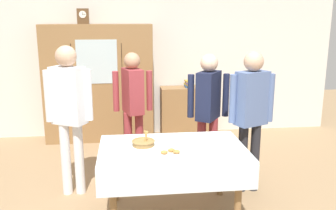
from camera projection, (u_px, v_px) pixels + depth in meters
name	position (u px, v px, depth m)	size (l,w,h in m)	color
ground_plane	(170.00, 203.00, 4.11)	(12.00, 12.00, 0.00)	#997A56
back_wall	(152.00, 57.00, 6.35)	(6.40, 0.10, 2.70)	silver
dining_table	(173.00, 158.00, 3.74)	(1.49, 0.96, 0.73)	olive
wall_cabinet	(99.00, 83.00, 6.06)	(1.76, 0.46, 1.92)	olive
mantel_clock	(83.00, 16.00, 5.78)	(0.18, 0.11, 0.24)	brown
bookshelf_low	(189.00, 111.00, 6.40)	(0.97, 0.35, 0.85)	olive
book_stack	(189.00, 84.00, 6.29)	(0.16, 0.23, 0.12)	#2D5184
tea_cup_near_right	(220.00, 147.00, 3.69)	(0.13, 0.13, 0.06)	silver
tea_cup_front_edge	(121.00, 153.00, 3.51)	(0.13, 0.13, 0.06)	white
tea_cup_back_edge	(172.00, 139.00, 3.93)	(0.13, 0.13, 0.06)	white
tea_cup_mid_right	(219.00, 153.00, 3.52)	(0.13, 0.13, 0.06)	silver
bread_basket	(143.00, 142.00, 3.79)	(0.24, 0.24, 0.16)	#9E7542
pastry_plate	(170.00, 154.00, 3.54)	(0.28, 0.28, 0.05)	white
spoon_far_right	(204.00, 136.00, 4.09)	(0.12, 0.02, 0.01)	silver
spoon_mid_right	(228.00, 143.00, 3.86)	(0.12, 0.02, 0.01)	silver
spoon_center	(193.00, 144.00, 3.83)	(0.12, 0.02, 0.01)	silver
person_behind_table_left	(251.00, 108.00, 4.19)	(0.52, 0.33, 1.66)	#232328
person_beside_shelf	(208.00, 105.00, 4.54)	(0.52, 0.41, 1.59)	#933338
person_behind_table_right	(133.00, 100.00, 4.86)	(0.52, 0.40, 1.58)	#933338
person_near_right_end	(69.00, 106.00, 4.10)	(0.52, 0.34, 1.73)	silver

